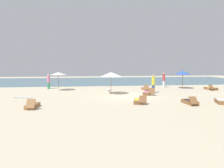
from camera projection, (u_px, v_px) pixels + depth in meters
name	position (u px, v px, depth m)	size (l,w,h in m)	color
ground_plane	(129.00, 96.00, 19.18)	(60.00, 60.00, 0.00)	beige
ocean_water	(110.00, 81.00, 35.98)	(48.00, 16.00, 0.06)	slate
umbrella_1	(58.00, 74.00, 23.04)	(1.86, 1.86, 2.13)	brown
umbrella_2	(111.00, 74.00, 20.28)	(2.15, 2.15, 2.26)	brown
umbrella_4	(183.00, 73.00, 24.86)	(1.94, 1.94, 2.23)	brown
lounger_0	(138.00, 101.00, 15.94)	(1.06, 1.80, 0.67)	brown
lounger_1	(146.00, 89.00, 23.57)	(0.99, 1.76, 0.71)	olive
lounger_2	(221.00, 101.00, 15.84)	(1.14, 1.77, 0.71)	brown
lounger_3	(147.00, 93.00, 20.29)	(1.22, 1.73, 0.74)	brown
lounger_4	(211.00, 88.00, 23.96)	(1.32, 1.78, 0.67)	brown
lounger_5	(32.00, 106.00, 14.23)	(0.76, 1.69, 0.74)	olive
lounger_6	(190.00, 102.00, 15.56)	(0.78, 1.75, 0.68)	brown
person_0	(49.00, 81.00, 24.78)	(0.49, 0.49, 1.82)	#338C59
person_1	(164.00, 80.00, 26.45)	(0.37, 0.37, 1.95)	white
person_2	(153.00, 84.00, 21.32)	(0.45, 0.45, 1.96)	#2D4C8C
dog	(109.00, 90.00, 22.76)	(0.53, 0.74, 0.34)	silver
surfboard	(22.00, 97.00, 18.57)	(2.33, 1.45, 0.07)	silver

